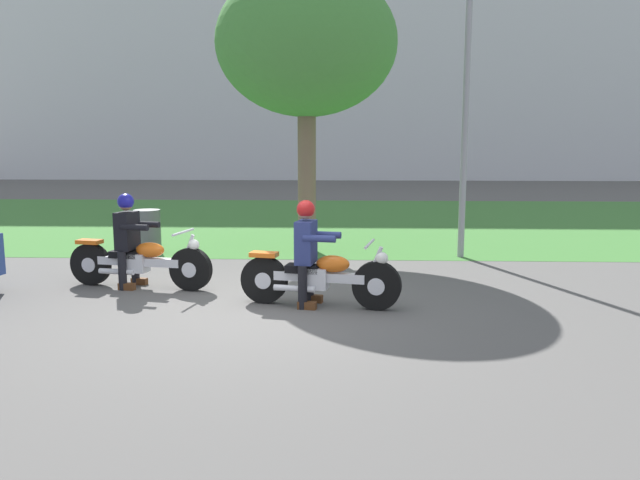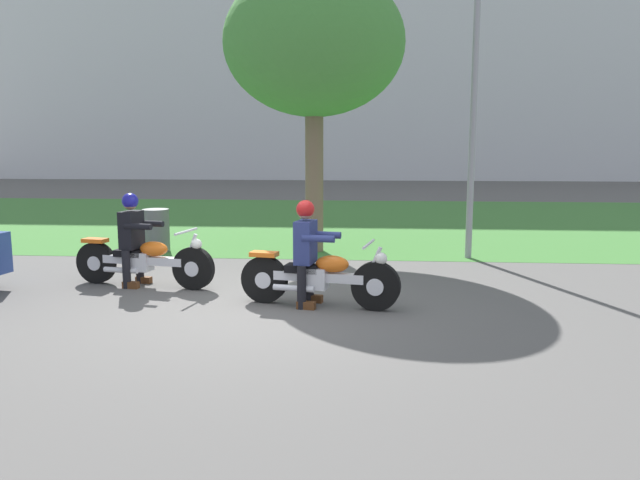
# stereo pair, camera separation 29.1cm
# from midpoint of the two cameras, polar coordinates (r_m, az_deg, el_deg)

# --- Properties ---
(ground) EXTENTS (120.00, 120.00, 0.00)m
(ground) POSITION_cam_midpoint_polar(r_m,az_deg,el_deg) (8.05, -4.56, -6.40)
(ground) COLOR #565451
(grass_verge) EXTENTS (60.00, 12.00, 0.01)m
(grass_verge) POSITION_cam_midpoint_polar(r_m,az_deg,el_deg) (17.37, 0.34, 1.86)
(grass_verge) COLOR #3D7533
(grass_verge) RESTS_ON ground
(stadium_facade) EXTENTS (53.64, 8.00, 17.40)m
(stadium_facade) POSITION_cam_midpoint_polar(r_m,az_deg,el_deg) (40.72, 7.22, 18.08)
(stadium_facade) COLOR silver
(stadium_facade) RESTS_ON ground
(motorcycle_lead) EXTENTS (2.13, 0.73, 0.87)m
(motorcycle_lead) POSITION_cam_midpoint_polar(r_m,az_deg,el_deg) (8.11, 0.96, -3.45)
(motorcycle_lead) COLOR black
(motorcycle_lead) RESTS_ON ground
(rider_lead) EXTENTS (0.61, 0.53, 1.40)m
(rider_lead) POSITION_cam_midpoint_polar(r_m,az_deg,el_deg) (8.07, -0.18, -0.43)
(rider_lead) COLOR black
(rider_lead) RESTS_ON ground
(motorcycle_follow) EXTENTS (2.24, 0.75, 0.87)m
(motorcycle_follow) POSITION_cam_midpoint_polar(r_m,az_deg,el_deg) (9.57, -15.02, -1.85)
(motorcycle_follow) COLOR black
(motorcycle_follow) RESTS_ON ground
(rider_follow) EXTENTS (0.61, 0.53, 1.40)m
(rider_follow) POSITION_cam_midpoint_polar(r_m,az_deg,el_deg) (9.59, -15.99, 0.71)
(rider_follow) COLOR black
(rider_follow) RESTS_ON ground
(tree_roadside) EXTENTS (3.44, 3.44, 5.37)m
(tree_roadside) POSITION_cam_midpoint_polar(r_m,az_deg,el_deg) (12.32, 0.17, 17.50)
(tree_roadside) COLOR brown
(tree_roadside) RESTS_ON ground
(streetlight_pole) EXTENTS (0.96, 0.20, 5.17)m
(streetlight_pole) POSITION_cam_midpoint_polar(r_m,az_deg,el_deg) (11.86, 15.33, 14.16)
(streetlight_pole) COLOR gray
(streetlight_pole) RESTS_ON ground
(trash_can) EXTENTS (0.51, 0.51, 0.84)m
(trash_can) POSITION_cam_midpoint_polar(r_m,az_deg,el_deg) (12.61, -14.15, 0.86)
(trash_can) COLOR #595E5B
(trash_can) RESTS_ON ground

